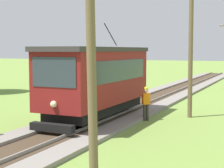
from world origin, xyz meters
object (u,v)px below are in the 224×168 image
(gravel_pile, at_px, (59,99))
(second_worker, at_px, (146,102))
(utility_pole_near_tram, at_px, (91,51))
(red_tram, at_px, (97,79))
(utility_pole_mid, at_px, (191,49))

(gravel_pile, distance_m, second_worker, 6.19)
(utility_pole_near_tram, height_order, second_worker, utility_pole_near_tram)
(red_tram, xyz_separation_m, utility_pole_mid, (4.07, 3.07, 1.55))
(gravel_pile, xyz_separation_m, second_worker, (6.06, -1.22, 0.31))
(red_tram, bearing_deg, utility_pole_mid, 37.07)
(utility_pole_near_tram, bearing_deg, red_tram, 115.61)
(red_tram, xyz_separation_m, second_worker, (2.19, 1.26, -1.21))
(utility_pole_near_tram, distance_m, gravel_pile, 13.86)
(red_tram, distance_m, gravel_pile, 4.84)
(red_tram, bearing_deg, second_worker, 29.90)
(gravel_pile, bearing_deg, utility_pole_near_tram, -54.11)
(utility_pole_near_tram, xyz_separation_m, utility_pole_mid, (0.00, 11.57, 0.10))
(red_tram, relative_size, utility_pole_mid, 1.17)
(utility_pole_near_tram, relative_size, gravel_pile, 2.46)
(gravel_pile, bearing_deg, second_worker, -11.38)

